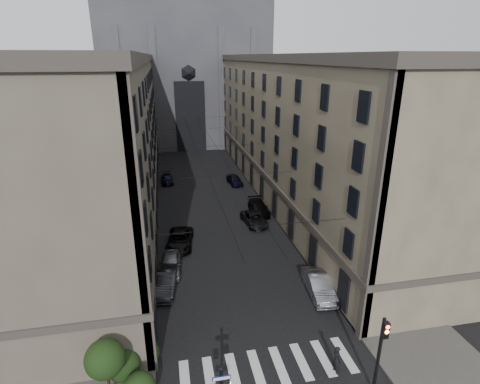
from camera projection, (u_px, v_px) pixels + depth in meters
sidewalk_left at (131, 202)px, 50.33m from camera, size 7.00×80.00×0.15m
sidewalk_right at (280, 192)px, 54.28m from camera, size 7.00×80.00×0.15m
zebra_crossing at (268, 367)px, 23.79m from camera, size 11.00×3.20×0.01m
building_left at (99, 135)px, 46.60m from camera, size 13.60×60.60×18.85m
building_right at (303, 127)px, 51.66m from camera, size 13.60×60.60×18.85m
gothic_tower at (184, 60)px, 82.11m from camera, size 35.00×23.00×58.00m
traffic_light_right at (381, 347)px, 20.88m from camera, size 0.34×0.50×5.20m
shrub_cluster at (123, 366)px, 21.54m from camera, size 3.90×4.40×3.90m
tram_wires at (207, 147)px, 49.51m from camera, size 14.00×60.00×0.43m
car_left_near at (171, 264)px, 34.05m from camera, size 2.09×4.61×1.54m
car_left_midnear at (166, 281)px, 31.40m from camera, size 2.41×5.17×1.64m
car_left_midfar at (180, 240)px, 38.62m from camera, size 3.23×5.75×1.52m
car_left_far at (167, 179)px, 58.09m from camera, size 1.99×4.52×1.29m
car_right_near at (319, 285)px, 30.81m from camera, size 2.23×5.17×1.66m
car_right_midnear at (254, 219)px, 43.70m from camera, size 2.77×5.03×1.33m
car_right_midfar at (259, 208)px, 46.82m from camera, size 2.11×5.07×1.47m
car_right_far at (235, 180)px, 57.40m from camera, size 2.26×4.57×1.50m
pedestrian at (337, 359)px, 23.11m from camera, size 0.59×0.78×1.93m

